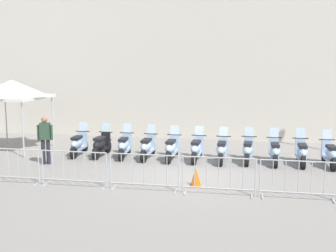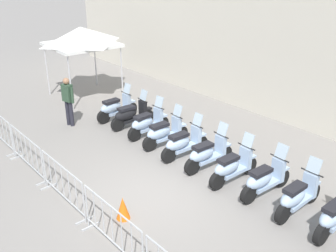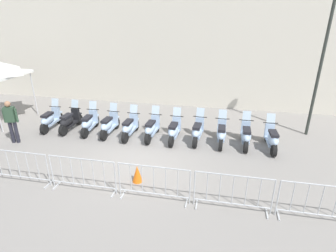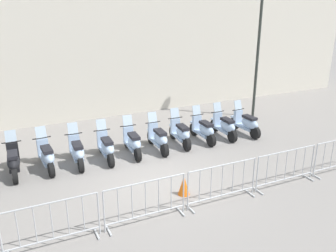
{
  "view_description": "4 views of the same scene",
  "coord_description": "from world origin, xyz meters",
  "views": [
    {
      "loc": [
        2.43,
        -13.01,
        3.68
      ],
      "look_at": [
        -1.19,
        2.0,
        1.28
      ],
      "focal_mm": 45.08,
      "sensor_mm": 36.0,
      "label": 1
    },
    {
      "loc": [
        6.71,
        -4.69,
        5.48
      ],
      "look_at": [
        -1.01,
        1.33,
        1.16
      ],
      "focal_mm": 41.3,
      "sensor_mm": 36.0,
      "label": 2
    },
    {
      "loc": [
        3.11,
        -7.77,
        4.9
      ],
      "look_at": [
        0.72,
        1.45,
        0.87
      ],
      "focal_mm": 29.36,
      "sensor_mm": 36.0,
      "label": 3
    },
    {
      "loc": [
        -3.24,
        -8.84,
        4.99
      ],
      "look_at": [
        1.2,
        2.05,
        0.85
      ],
      "focal_mm": 38.47,
      "sensor_mm": 36.0,
      "label": 4
    }
  ],
  "objects": [
    {
      "name": "motorcycle_1",
      "position": [
        -3.82,
        1.89,
        0.45
      ],
      "size": [
        0.56,
        1.72,
        1.24
      ],
      "color": "black",
      "rests_on": "ground"
    },
    {
      "name": "motorcycle_5",
      "position": [
        -0.11,
        2.0,
        0.45
      ],
      "size": [
        0.56,
        1.72,
        1.24
      ],
      "color": "black",
      "rests_on": "ground"
    },
    {
      "name": "barrier_segment_3",
      "position": [
        1.15,
        -1.76,
        0.52
      ],
      "size": [
        2.03,
        0.53,
        1.07
      ],
      "color": "#B2B5B7",
      "rests_on": "ground"
    },
    {
      "name": "motorcycle_4",
      "position": [
        -1.03,
        1.9,
        0.45
      ],
      "size": [
        0.56,
        1.72,
        1.24
      ],
      "color": "black",
      "rests_on": "ground"
    },
    {
      "name": "barrier_segment_1",
      "position": [
        -3.07,
        -1.97,
        0.52
      ],
      "size": [
        2.03,
        0.53,
        1.07
      ],
      "color": "#B2B5B7",
      "rests_on": "ground"
    },
    {
      "name": "motorcycle_6",
      "position": [
        0.83,
        2.02,
        0.45
      ],
      "size": [
        0.56,
        1.72,
        1.24
      ],
      "color": "black",
      "rests_on": "ground"
    },
    {
      "name": "motorcycle_2",
      "position": [
        -2.88,
        1.91,
        0.45
      ],
      "size": [
        0.59,
        1.72,
        1.24
      ],
      "color": "black",
      "rests_on": "ground"
    },
    {
      "name": "ground_plane",
      "position": [
        0.0,
        0.0,
        0.0
      ],
      "size": [
        120.0,
        120.0,
        0.0
      ],
      "primitive_type": "plane",
      "color": "gray"
    },
    {
      "name": "barrier_segment_2",
      "position": [
        -0.96,
        -1.87,
        0.52
      ],
      "size": [
        2.03,
        0.53,
        1.07
      ],
      "color": "#B2B5B7",
      "rests_on": "ground"
    },
    {
      "name": "canopy_tent",
      "position": [
        -7.75,
        2.15,
        2.52
      ],
      "size": [
        2.53,
        2.53,
        2.91
      ],
      "color": "silver",
      "rests_on": "ground"
    },
    {
      "name": "motorcycle_3",
      "position": [
        -1.96,
        1.9,
        0.45
      ],
      "size": [
        0.56,
        1.72,
        1.24
      ],
      "color": "black",
      "rests_on": "ground"
    },
    {
      "name": "traffic_cone",
      "position": [
        0.39,
        -1.06,
        0.28
      ],
      "size": [
        0.32,
        0.32,
        0.55
      ],
      "primitive_type": "cone",
      "color": "orange",
      "rests_on": "ground"
    },
    {
      "name": "motorcycle_8",
      "position": [
        2.68,
        2.2,
        0.45
      ],
      "size": [
        0.56,
        1.73,
        1.24
      ],
      "color": "black",
      "rests_on": "ground"
    },
    {
      "name": "barrier_segment_0",
      "position": [
        -5.18,
        -2.08,
        0.52
      ],
      "size": [
        2.03,
        0.53,
        1.07
      ],
      "color": "#B2B5B7",
      "rests_on": "ground"
    },
    {
      "name": "motorcycle_0",
      "position": [
        -4.74,
        1.83,
        0.45
      ],
      "size": [
        0.57,
        1.73,
        1.24
      ],
      "color": "black",
      "rests_on": "ground"
    },
    {
      "name": "officer_near_row_end",
      "position": [
        -5.28,
        0.29,
        0.98
      ],
      "size": [
        0.53,
        0.32,
        1.73
      ],
      "color": "#23232D",
      "rests_on": "ground"
    },
    {
      "name": "motorcycle_7",
      "position": [
        1.75,
        2.18,
        0.45
      ],
      "size": [
        0.56,
        1.72,
        1.24
      ],
      "color": "black",
      "rests_on": "ground"
    }
  ]
}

